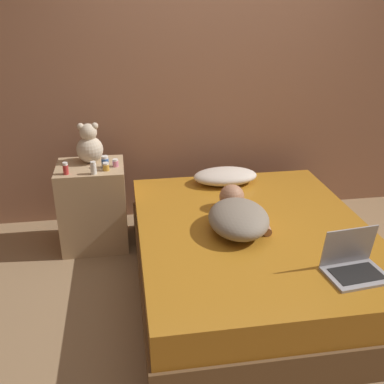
{
  "coord_description": "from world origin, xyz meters",
  "views": [
    {
      "loc": [
        -0.85,
        -2.61,
        1.93
      ],
      "look_at": [
        -0.39,
        0.25,
        0.64
      ],
      "focal_mm": 42.0,
      "sensor_mm": 36.0,
      "label": 1
    }
  ],
  "objects": [
    {
      "name": "bottle_amber",
      "position": [
        -0.99,
        0.64,
        0.72
      ],
      "size": [
        0.05,
        0.05,
        0.06
      ],
      "color": "gold",
      "rests_on": "nightstand"
    },
    {
      "name": "person_lying",
      "position": [
        -0.12,
        0.01,
        0.55
      ],
      "size": [
        0.46,
        0.73,
        0.19
      ],
      "rotation": [
        0.0,
        0.0,
        -0.11
      ],
      "color": "gray",
      "rests_on": "bed"
    },
    {
      "name": "nightstand",
      "position": [
        -1.12,
        0.76,
        0.35
      ],
      "size": [
        0.52,
        0.46,
        0.69
      ],
      "color": "tan",
      "rests_on": "ground_plane"
    },
    {
      "name": "bottle_blue",
      "position": [
        -1.0,
        0.7,
        0.74
      ],
      "size": [
        0.06,
        0.06,
        0.09
      ],
      "color": "#3866B2",
      "rests_on": "nightstand"
    },
    {
      "name": "wall_back",
      "position": [
        0.0,
        1.27,
        1.3
      ],
      "size": [
        8.0,
        0.06,
        2.6
      ],
      "color": "#996B51",
      "rests_on": "ground_plane"
    },
    {
      "name": "bottle_white",
      "position": [
        -1.08,
        0.58,
        0.74
      ],
      "size": [
        0.04,
        0.04,
        0.1
      ],
      "color": "white",
      "rests_on": "nightstand"
    },
    {
      "name": "bed",
      "position": [
        0.0,
        0.0,
        0.23
      ],
      "size": [
        1.61,
        1.99,
        0.46
      ],
      "color": "brown",
      "rests_on": "ground_plane"
    },
    {
      "name": "laptop",
      "position": [
        0.4,
        -0.62,
        0.52
      ],
      "size": [
        0.36,
        0.28,
        0.26
      ],
      "rotation": [
        0.0,
        0.0,
        0.11
      ],
      "color": "#9E9EA3",
      "rests_on": "bed"
    },
    {
      "name": "ground_plane",
      "position": [
        0.0,
        0.0,
        0.0
      ],
      "size": [
        12.0,
        12.0,
        0.0
      ],
      "primitive_type": "plane",
      "color": "#937551"
    },
    {
      "name": "pillow",
      "position": [
        -0.03,
        0.79,
        0.52
      ],
      "size": [
        0.54,
        0.32,
        0.12
      ],
      "color": "beige",
      "rests_on": "bed"
    },
    {
      "name": "bottle_pink",
      "position": [
        -0.92,
        0.71,
        0.72
      ],
      "size": [
        0.05,
        0.05,
        0.06
      ],
      "color": "pink",
      "rests_on": "nightstand"
    },
    {
      "name": "bottle_red",
      "position": [
        -1.29,
        0.6,
        0.74
      ],
      "size": [
        0.04,
        0.04,
        0.09
      ],
      "color": "#B72D2D",
      "rests_on": "nightstand"
    },
    {
      "name": "teddy_bear",
      "position": [
        -1.12,
        0.85,
        0.83
      ],
      "size": [
        0.21,
        0.21,
        0.32
      ],
      "color": "beige",
      "rests_on": "nightstand"
    }
  ]
}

